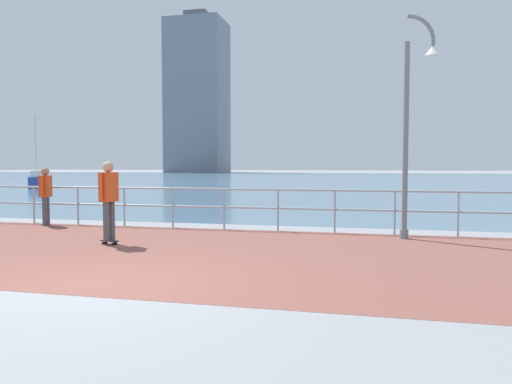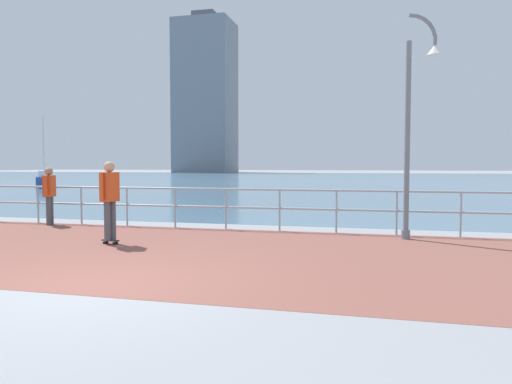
{
  "view_description": "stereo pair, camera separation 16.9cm",
  "coord_description": "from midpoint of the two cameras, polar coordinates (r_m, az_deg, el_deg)",
  "views": [
    {
      "loc": [
        3.53,
        -5.82,
        1.64
      ],
      "look_at": [
        1.38,
        3.5,
        1.1
      ],
      "focal_mm": 33.48,
      "sensor_mm": 36.0,
      "label": 1
    },
    {
      "loc": [
        3.7,
        -5.78,
        1.64
      ],
      "look_at": [
        1.38,
        3.5,
        1.1
      ],
      "focal_mm": 33.48,
      "sensor_mm": 36.0,
      "label": 2
    }
  ],
  "objects": [
    {
      "name": "harbor_water",
      "position": [
        56.76,
        10.39,
        1.52
      ],
      "size": [
        180.0,
        88.0,
        0.0
      ],
      "primitive_type": "cube",
      "color": "slate",
      "rests_on": "ground"
    },
    {
      "name": "waterfront_railing",
      "position": [
        12.21,
        -3.22,
        -1.05
      ],
      "size": [
        25.25,
        0.06,
        1.06
      ],
      "color": "#9EADB7",
      "rests_on": "ground"
    },
    {
      "name": "ground",
      "position": [
        45.97,
        9.53,
        1.14
      ],
      "size": [
        220.0,
        220.0,
        0.0
      ],
      "primitive_type": "plane",
      "color": "gray"
    },
    {
      "name": "sailboat_white",
      "position": [
        38.31,
        -23.85,
        1.25
      ],
      "size": [
        3.25,
        3.64,
        5.25
      ],
      "color": "#284799",
      "rests_on": "ground"
    },
    {
      "name": "skateboarder",
      "position": [
        10.26,
        -16.64,
        -0.31
      ],
      "size": [
        0.41,
        0.56,
        1.72
      ],
      "color": "black",
      "rests_on": "ground"
    },
    {
      "name": "lamppost",
      "position": [
        11.14,
        18.97,
        8.64
      ],
      "size": [
        0.82,
        0.36,
        4.92
      ],
      "color": "slate",
      "rests_on": "ground"
    },
    {
      "name": "brick_paving",
      "position": [
        9.31,
        -9.12,
        -6.94
      ],
      "size": [
        28.0,
        6.41,
        0.01
      ],
      "primitive_type": "cube",
      "color": "brown",
      "rests_on": "ground"
    },
    {
      "name": "bystander",
      "position": [
        14.18,
        -23.15,
        0.07
      ],
      "size": [
        0.32,
        0.55,
        1.58
      ],
      "color": "#4C4C51",
      "rests_on": "ground"
    },
    {
      "name": "tower_steel",
      "position": [
        111.06,
        -6.02,
        11.24
      ],
      "size": [
        12.61,
        10.37,
        35.98
      ],
      "color": "slate",
      "rests_on": "ground"
    }
  ]
}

